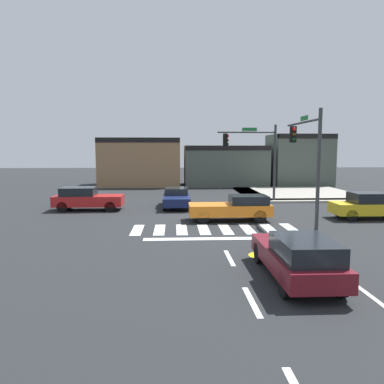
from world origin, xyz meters
TOP-DOWN VIEW (x-y plane):
  - ground_plane at (0.00, 0.00)m, footprint 120.00×120.00m
  - crosswalk_near at (0.00, -4.50)m, footprint 8.23×2.52m
  - lane_markings at (1.06, -12.74)m, footprint 6.80×24.25m
  - bike_detector_marking at (1.27, -9.23)m, footprint 1.00×1.00m
  - curb_corner_northeast at (8.49, 9.42)m, footprint 10.00×10.60m
  - storefront_row at (2.15, 19.00)m, footprint 25.14×6.68m
  - traffic_signal_northeast at (3.93, 5.11)m, footprint 4.43×0.32m
  - traffic_signal_southeast at (5.00, -3.13)m, footprint 0.32×5.15m
  - car_orange at (1.32, -2.24)m, footprint 4.53×1.76m
  - car_maroon at (1.70, -11.97)m, footprint 1.73×4.65m
  - car_yellow at (9.21, -2.07)m, footprint 4.33×1.76m
  - car_navy at (-1.86, 2.93)m, footprint 1.77×4.53m
  - car_red at (-7.77, 1.82)m, footprint 4.42×1.74m

SIDE VIEW (x-z plane):
  - ground_plane at x=0.00m, z-range 0.00..0.00m
  - bike_detector_marking at x=1.27m, z-range 0.00..0.01m
  - crosswalk_near at x=0.00m, z-range 0.00..0.01m
  - lane_markings at x=1.06m, z-range 0.00..0.01m
  - curb_corner_northeast at x=8.49m, z-range 0.00..0.15m
  - car_navy at x=-1.86m, z-range 0.02..1.32m
  - car_orange at x=1.32m, z-range 0.02..1.44m
  - car_maroon at x=1.70m, z-range 0.02..1.46m
  - car_yellow at x=9.21m, z-range -0.01..1.51m
  - car_red at x=-7.77m, z-range 0.01..1.53m
  - storefront_row at x=2.15m, z-range -0.26..5.36m
  - traffic_signal_northeast at x=3.93m, z-range 1.01..6.82m
  - traffic_signal_southeast at x=5.00m, z-range 1.10..7.04m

